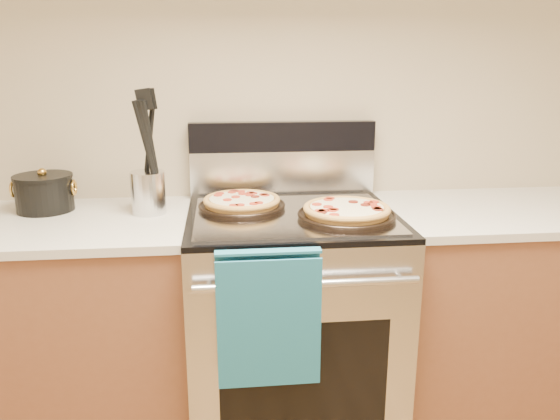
{
  "coord_description": "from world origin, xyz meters",
  "views": [
    {
      "loc": [
        -0.25,
        -0.25,
        1.46
      ],
      "look_at": [
        -0.05,
        1.55,
        0.96
      ],
      "focal_mm": 35.0,
      "sensor_mm": 36.0,
      "label": 1
    }
  ],
  "objects": [
    {
      "name": "utensil_crock",
      "position": [
        -0.52,
        1.75,
        0.99
      ],
      "size": [
        0.15,
        0.15,
        0.16
      ],
      "primitive_type": "cylinder",
      "rotation": [
        0.0,
        0.0,
        -0.22
      ],
      "color": "silver",
      "rests_on": "countertop_left"
    },
    {
      "name": "oven_handle",
      "position": [
        0.0,
        1.27,
        0.8
      ],
      "size": [
        0.7,
        0.03,
        0.03
      ],
      "primitive_type": "cylinder",
      "rotation": [
        0.0,
        1.57,
        0.0
      ],
      "color": "silver",
      "rests_on": "range_body"
    },
    {
      "name": "cooktop",
      "position": [
        0.0,
        1.65,
        0.91
      ],
      "size": [
        0.76,
        0.68,
        0.02
      ],
      "primitive_type": "cube",
      "color": "black",
      "rests_on": "range_body"
    },
    {
      "name": "pepperoni_pizza_back",
      "position": [
        -0.18,
        1.72,
        0.95
      ],
      "size": [
        0.35,
        0.35,
        0.04
      ],
      "primitive_type": null,
      "rotation": [
        0.0,
        0.0,
        -0.08
      ],
      "color": "#B77C37",
      "rests_on": "foil_sheet"
    },
    {
      "name": "foil_sheet",
      "position": [
        0.0,
        1.62,
        0.92
      ],
      "size": [
        0.7,
        0.55,
        0.01
      ],
      "primitive_type": "cube",
      "color": "gray",
      "rests_on": "cooktop"
    },
    {
      "name": "dish_towel",
      "position": [
        -0.12,
        1.27,
        0.7
      ],
      "size": [
        0.32,
        0.05,
        0.42
      ],
      "primitive_type": null,
      "color": "#196181",
      "rests_on": "oven_handle"
    },
    {
      "name": "backsplash_lower",
      "position": [
        0.0,
        1.96,
        1.01
      ],
      "size": [
        0.76,
        0.06,
        0.18
      ],
      "primitive_type": "cube",
      "color": "silver",
      "rests_on": "cooktop"
    },
    {
      "name": "wall_back",
      "position": [
        0.0,
        2.0,
        1.35
      ],
      "size": [
        4.0,
        0.0,
        4.0
      ],
      "primitive_type": "plane",
      "rotation": [
        1.57,
        0.0,
        0.0
      ],
      "color": "tan",
      "rests_on": "ground"
    },
    {
      "name": "backsplash_upper",
      "position": [
        0.0,
        1.96,
        1.16
      ],
      "size": [
        0.76,
        0.06,
        0.12
      ],
      "primitive_type": "cube",
      "color": "black",
      "rests_on": "backsplash_lower"
    },
    {
      "name": "oven_window",
      "position": [
        0.0,
        1.31,
        0.45
      ],
      "size": [
        0.56,
        0.01,
        0.4
      ],
      "primitive_type": "cube",
      "color": "black",
      "rests_on": "range_body"
    },
    {
      "name": "cabinet_right",
      "position": [
        0.88,
        1.68,
        0.44
      ],
      "size": [
        1.0,
        0.62,
        0.88
      ],
      "primitive_type": "cube",
      "color": "brown",
      "rests_on": "ground"
    },
    {
      "name": "countertop_right",
      "position": [
        0.88,
        1.68,
        0.9
      ],
      "size": [
        1.02,
        0.64,
        0.03
      ],
      "primitive_type": "cube",
      "color": "#BAB4A7",
      "rests_on": "cabinet_right"
    },
    {
      "name": "pepperoni_pizza_front",
      "position": [
        0.18,
        1.55,
        0.95
      ],
      "size": [
        0.42,
        0.42,
        0.05
      ],
      "primitive_type": null,
      "rotation": [
        0.0,
        0.0,
        -0.29
      ],
      "color": "#B77C37",
      "rests_on": "foil_sheet"
    },
    {
      "name": "cabinet_left",
      "position": [
        -0.88,
        1.68,
        0.44
      ],
      "size": [
        1.0,
        0.62,
        0.88
      ],
      "primitive_type": "cube",
      "color": "brown",
      "rests_on": "ground"
    },
    {
      "name": "range_body",
      "position": [
        0.0,
        1.65,
        0.45
      ],
      "size": [
        0.76,
        0.68,
        0.9
      ],
      "primitive_type": "cube",
      "color": "#B7B7BC",
      "rests_on": "ground"
    },
    {
      "name": "saucepan",
      "position": [
        -0.92,
        1.82,
        0.97
      ],
      "size": [
        0.21,
        0.21,
        0.13
      ],
      "primitive_type": "cylinder",
      "rotation": [
        0.0,
        0.0,
        0.03
      ],
      "color": "black",
      "rests_on": "countertop_left"
    },
    {
      "name": "countertop_left",
      "position": [
        -0.88,
        1.68,
        0.9
      ],
      "size": [
        1.02,
        0.64,
        0.03
      ],
      "primitive_type": "cube",
      "color": "#BAB4A7",
      "rests_on": "cabinet_left"
    }
  ]
}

